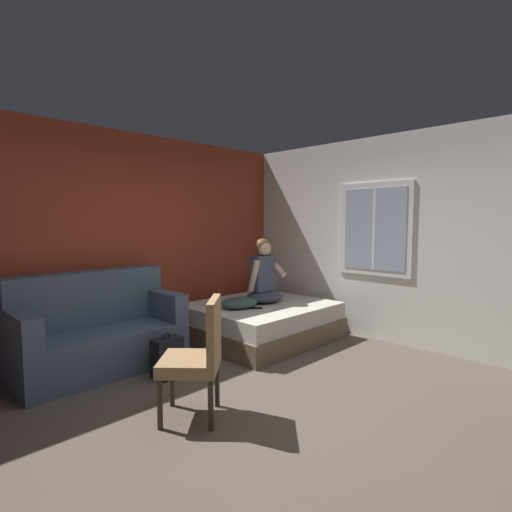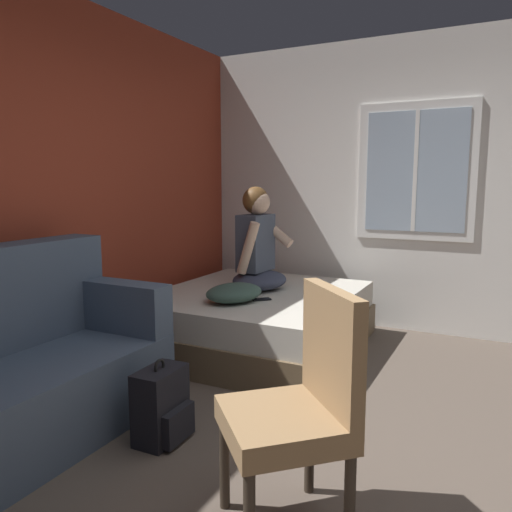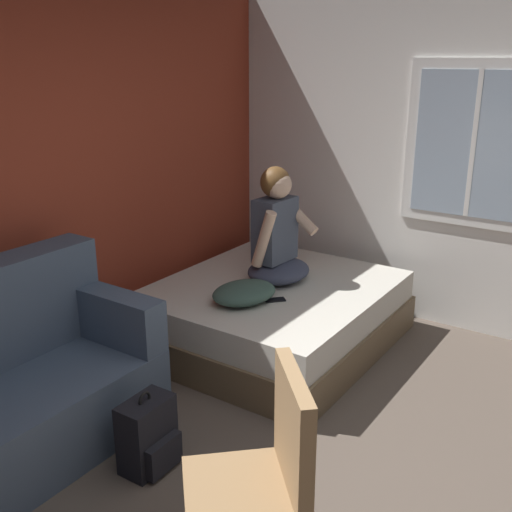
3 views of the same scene
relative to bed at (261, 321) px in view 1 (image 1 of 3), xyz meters
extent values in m
plane|color=brown|center=(-1.47, -1.48, -0.24)|extent=(40.00, 40.00, 0.00)
cube|color=#993823|center=(-1.47, 1.05, 1.11)|extent=(10.09, 0.16, 2.70)
cube|color=silver|center=(1.15, -1.48, 1.11)|extent=(0.16, 6.30, 2.70)
cube|color=white|center=(1.06, -1.08, 1.25)|extent=(0.02, 1.04, 1.24)
cube|color=#9EB2C6|center=(1.04, -1.08, 1.25)|extent=(0.01, 0.88, 1.08)
cube|color=white|center=(1.04, -1.08, 1.25)|extent=(0.01, 0.04, 1.08)
cube|color=brown|center=(0.00, 0.00, -0.11)|extent=(1.79, 1.60, 0.26)
cube|color=beige|center=(0.00, 0.00, 0.13)|extent=(1.74, 1.55, 0.22)
cube|color=#47566B|center=(-2.04, 0.39, -0.02)|extent=(1.70, 0.81, 0.44)
cube|color=#47566B|center=(-2.04, 0.69, 0.50)|extent=(1.70, 0.25, 0.60)
cube|color=#47566B|center=(-2.80, 0.38, 0.36)|extent=(0.18, 0.80, 0.32)
cube|color=#47566B|center=(-1.28, 0.39, 0.36)|extent=(0.18, 0.80, 0.32)
cylinder|color=#382D23|center=(-1.97, -0.84, -0.04)|extent=(0.04, 0.04, 0.40)
cylinder|color=#382D23|center=(-2.25, -1.11, -0.04)|extent=(0.04, 0.04, 0.40)
cylinder|color=#382D23|center=(-1.70, -1.13, -0.04)|extent=(0.04, 0.04, 0.40)
cylinder|color=#382D23|center=(-1.99, -1.40, -0.04)|extent=(0.04, 0.04, 0.40)
cube|color=#9E7A51|center=(-1.98, -1.12, 0.21)|extent=(0.65, 0.65, 0.10)
cube|color=#9E7A51|center=(-1.84, -1.26, 0.50)|extent=(0.38, 0.36, 0.48)
ellipsoid|color=#383D51|center=(0.09, 0.01, 0.32)|extent=(0.55, 0.48, 0.16)
cube|color=#3F4756|center=(0.09, 0.05, 0.64)|extent=(0.34, 0.22, 0.48)
cylinder|color=#DBB293|center=(-0.11, 0.02, 0.62)|extent=(0.10, 0.22, 0.44)
cylinder|color=#DBB293|center=(0.25, -0.04, 0.74)|extent=(0.11, 0.38, 0.29)
sphere|color=#DBB293|center=(0.09, 0.03, 0.99)|extent=(0.21, 0.21, 0.21)
ellipsoid|color=brown|center=(0.09, 0.05, 1.00)|extent=(0.24, 0.24, 0.23)
cube|color=black|center=(-1.63, -0.24, -0.04)|extent=(0.30, 0.19, 0.40)
cube|color=black|center=(-1.63, -0.36, -0.13)|extent=(0.24, 0.06, 0.18)
torus|color=black|center=(-1.63, -0.24, 0.18)|extent=(0.09, 0.02, 0.09)
ellipsoid|color=#385147|center=(-0.41, -0.01, 0.31)|extent=(0.57, 0.49, 0.14)
cube|color=black|center=(-0.26, -0.18, 0.25)|extent=(0.15, 0.15, 0.01)
camera|label=1|loc=(-3.82, -3.70, 1.36)|focal=28.00mm
camera|label=2|loc=(-3.67, -1.86, 1.15)|focal=35.00mm
camera|label=3|loc=(-3.56, -2.26, 1.88)|focal=42.00mm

